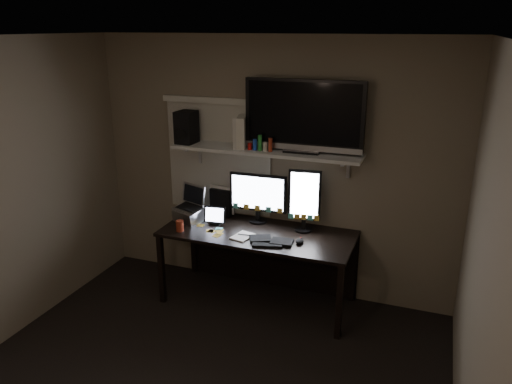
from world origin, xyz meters
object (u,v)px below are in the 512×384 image
at_px(mouse, 300,241).
at_px(tablet, 215,215).
at_px(laptop, 189,205).
at_px(game_console, 242,132).
at_px(cup, 180,226).
at_px(keyboard, 271,240).
at_px(monitor_landscape, 258,198).
at_px(tv, 304,116).
at_px(monitor_portrait, 304,200).
at_px(desk, 262,244).
at_px(speaker, 187,127).

relative_size(mouse, tablet, 0.51).
bearing_deg(laptop, game_console, 38.49).
relative_size(mouse, cup, 1.04).
height_order(laptop, game_console, game_console).
height_order(keyboard, cup, cup).
distance_m(monitor_landscape, cup, 0.80).
bearing_deg(laptop, mouse, 12.43).
xyz_separation_m(monitor_landscape, game_console, (-0.15, -0.04, 0.65)).
bearing_deg(mouse, cup, -178.82).
bearing_deg(monitor_landscape, keyboard, -57.96).
relative_size(cup, game_console, 0.36).
distance_m(keyboard, tv, 1.14).
xyz_separation_m(monitor_landscape, monitor_portrait, (0.48, -0.06, 0.05)).
xyz_separation_m(desk, game_console, (-0.23, 0.08, 1.07)).
bearing_deg(cup, speaker, 104.52).
height_order(tablet, tv, tv).
xyz_separation_m(tv, game_console, (-0.58, -0.02, -0.18)).
bearing_deg(monitor_portrait, mouse, -88.65).
height_order(monitor_landscape, tv, tv).
xyz_separation_m(monitor_portrait, laptop, (-1.12, -0.16, -0.13)).
relative_size(monitor_landscape, mouse, 5.19).
bearing_deg(speaker, monitor_landscape, 7.37).
xyz_separation_m(monitor_landscape, laptop, (-0.64, -0.21, -0.08)).
bearing_deg(monitor_portrait, monitor_landscape, 165.64).
relative_size(monitor_landscape, monitor_portrait, 0.94).
height_order(monitor_landscape, tablet, monitor_landscape).
bearing_deg(mouse, monitor_portrait, 93.29).
relative_size(monitor_landscape, laptop, 1.70).
distance_m(monitor_landscape, tablet, 0.45).
xyz_separation_m(keyboard, laptop, (-0.92, 0.20, 0.15)).
height_order(mouse, laptop, laptop).
xyz_separation_m(monitor_portrait, tv, (-0.04, 0.04, 0.77)).
height_order(tv, speaker, tv).
height_order(monitor_portrait, laptop, monitor_portrait).
bearing_deg(speaker, cup, -73.41).
height_order(cup, speaker, speaker).
distance_m(tablet, cup, 0.36).
bearing_deg(speaker, keyboard, -17.11).
distance_m(monitor_portrait, tablet, 0.88).
bearing_deg(cup, keyboard, 4.48).
xyz_separation_m(laptop, speaker, (-0.07, 0.15, 0.74)).
bearing_deg(keyboard, laptop, 153.05).
distance_m(tv, speaker, 1.16).
xyz_separation_m(monitor_portrait, cup, (-1.08, -0.42, -0.25)).
relative_size(keyboard, speaker, 1.30).
bearing_deg(tv, game_console, -178.39).
bearing_deg(cup, monitor_portrait, 21.20).
height_order(mouse, tablet, tablet).
distance_m(desk, speaker, 1.35).
distance_m(tv, game_console, 0.61).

